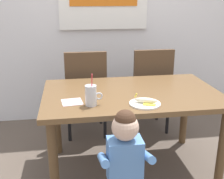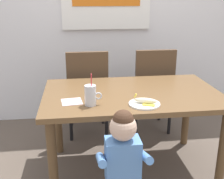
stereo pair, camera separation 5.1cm
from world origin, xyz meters
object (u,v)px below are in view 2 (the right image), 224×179
(dining_chair_right, at_px, (152,86))
(paper_napkin, at_px, (72,102))
(dining_chair_left, at_px, (87,89))
(dining_table, at_px, (132,103))
(snack_plate, at_px, (144,104))
(peeled_banana, at_px, (146,101))
(toddler_standing, at_px, (123,156))
(milk_cup, at_px, (91,96))

(dining_chair_right, bearing_deg, paper_napkin, 45.59)
(dining_chair_right, bearing_deg, dining_chair_left, 0.77)
(dining_chair_left, relative_size, paper_napkin, 6.40)
(dining_table, distance_m, snack_plate, 0.31)
(paper_napkin, bearing_deg, peeled_banana, -13.59)
(dining_chair_left, distance_m, toddler_standing, 1.34)
(paper_napkin, bearing_deg, toddler_standing, -56.16)
(toddler_standing, distance_m, paper_napkin, 0.60)
(dining_chair_right, relative_size, snack_plate, 4.17)
(toddler_standing, height_order, paper_napkin, toddler_standing)
(dining_chair_right, distance_m, snack_plate, 1.07)
(snack_plate, bearing_deg, dining_chair_right, 71.72)
(snack_plate, distance_m, paper_napkin, 0.54)
(milk_cup, relative_size, snack_plate, 1.08)
(dining_table, relative_size, toddler_standing, 1.73)
(toddler_standing, height_order, milk_cup, milk_cup)
(milk_cup, height_order, paper_napkin, milk_cup)
(milk_cup, distance_m, snack_plate, 0.40)
(milk_cup, bearing_deg, dining_chair_left, 89.08)
(milk_cup, distance_m, paper_napkin, 0.17)
(toddler_standing, height_order, snack_plate, toddler_standing)
(dining_chair_left, relative_size, snack_plate, 4.17)
(dining_table, distance_m, dining_chair_right, 0.80)
(milk_cup, bearing_deg, paper_napkin, 149.86)
(dining_chair_left, distance_m, milk_cup, 0.98)
(dining_chair_left, xyz_separation_m, snack_plate, (0.37, -0.99, 0.19))
(dining_chair_right, relative_size, toddler_standing, 1.15)
(milk_cup, bearing_deg, dining_chair_right, 53.03)
(dining_table, relative_size, dining_chair_left, 1.51)
(dining_table, relative_size, milk_cup, 5.86)
(dining_chair_left, height_order, paper_napkin, dining_chair_left)
(dining_table, height_order, paper_napkin, paper_napkin)
(dining_chair_left, relative_size, milk_cup, 3.87)
(snack_plate, bearing_deg, paper_napkin, 166.73)
(snack_plate, height_order, paper_napkin, snack_plate)
(peeled_banana, distance_m, paper_napkin, 0.55)
(dining_chair_left, xyz_separation_m, dining_chair_right, (0.70, 0.01, 0.00))
(milk_cup, bearing_deg, peeled_banana, -7.06)
(milk_cup, xyz_separation_m, peeled_banana, (0.40, -0.05, -0.04))
(dining_table, bearing_deg, dining_chair_left, 116.03)
(dining_table, relative_size, dining_chair_right, 1.51)
(toddler_standing, bearing_deg, paper_napkin, 123.84)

